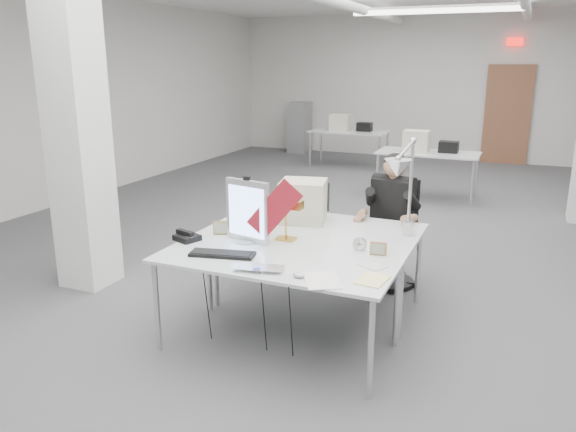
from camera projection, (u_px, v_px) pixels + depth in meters
name	position (u px, v px, depth m)	size (l,w,h in m)	color
room_shell	(376.00, 105.00, 6.29)	(10.04, 14.04, 3.24)	#474749
desk_main	(277.00, 259.00, 4.22)	(1.80, 0.90, 0.03)	silver
desk_second	(318.00, 227.00, 5.02)	(1.80, 0.90, 0.03)	silver
bg_desk_a	(428.00, 153.00, 9.02)	(1.60, 0.80, 0.03)	silver
bg_desk_b	(349.00, 132.00, 11.73)	(1.60, 0.80, 0.03)	silver
filing_cabinet	(300.00, 127.00, 13.69)	(0.45, 0.55, 1.20)	gray
office_chair	(392.00, 230.00, 5.51)	(0.56, 0.56, 1.15)	black
seated_person	(393.00, 199.00, 5.38)	(0.44, 0.55, 0.83)	black
monitor	(247.00, 211.00, 4.52)	(0.41, 0.04, 0.51)	silver
pennant	(274.00, 209.00, 4.38)	(0.48, 0.01, 0.20)	maroon
keyboard	(222.00, 254.00, 4.25)	(0.49, 0.16, 0.02)	black
laptop	(257.00, 271.00, 3.90)	(0.35, 0.23, 0.03)	silver
mouse	(299.00, 275.00, 3.82)	(0.09, 0.06, 0.04)	#AFAFB4
bankers_lamp	(286.00, 220.00, 4.58)	(0.30, 0.12, 0.34)	gold
desk_phone	(187.00, 238.00, 4.61)	(0.18, 0.17, 0.05)	black
picture_frame_left	(222.00, 228.00, 4.76)	(0.15, 0.01, 0.12)	#A98149
picture_frame_right	(378.00, 249.00, 4.25)	(0.13, 0.01, 0.10)	#B9804F
desk_clock	(360.00, 244.00, 4.36)	(0.11, 0.11, 0.03)	#ABABB0
paper_stack_a	(322.00, 280.00, 3.77)	(0.22, 0.32, 0.01)	white
paper_stack_b	(373.00, 280.00, 3.78)	(0.18, 0.25, 0.01)	#FFF698
paper_stack_c	(372.00, 266.00, 4.03)	(0.18, 0.13, 0.01)	silver
beige_monitor	(303.00, 201.00, 5.11)	(0.40, 0.38, 0.38)	beige
architect_lamp	(404.00, 194.00, 4.43)	(0.22, 0.63, 0.81)	#AFAFB4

